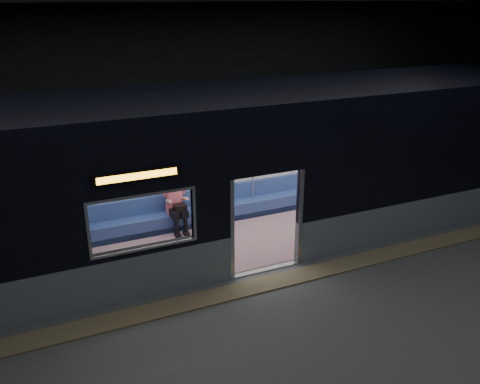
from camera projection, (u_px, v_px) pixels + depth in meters
station_floor at (291, 296)px, 9.33m from camera, size 24.00×14.00×0.01m
station_envelope at (300, 97)px, 8.00m from camera, size 24.00×14.00×5.00m
tactile_strip at (277, 281)px, 9.79m from camera, size 22.80×0.50×0.03m
metro_car at (235, 162)px, 10.82m from camera, size 18.00×3.04×3.35m
passenger at (175, 199)px, 11.64m from camera, size 0.40×0.69×1.38m
handbag at (180, 207)px, 11.51m from camera, size 0.32×0.29×0.13m
transit_map at (316, 146)px, 13.16m from camera, size 1.09×0.03×0.71m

